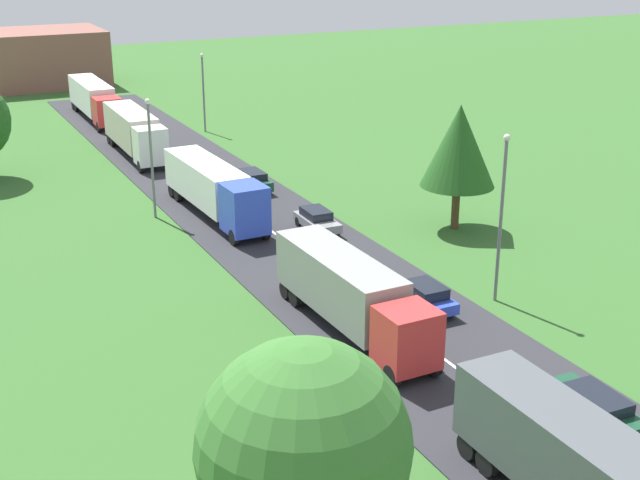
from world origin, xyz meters
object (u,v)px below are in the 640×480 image
object	(u,v)px
truck_fifth	(94,98)
lamppost_fourth	(203,88)
car_fourth	(317,220)
car_third	(424,296)
tree_oak	(303,446)
truck_second	(350,292)
lamppost_second	(501,211)
tree_pine	(459,146)
car_fifth	(251,180)
truck_third	(214,187)
distant_building	(44,58)
car_second	(593,407)
lamppost_third	(151,152)
truck_fourth	(134,131)

from	to	relation	value
truck_fifth	lamppost_fourth	distance (m)	13.26
truck_fifth	car_fourth	world-z (taller)	truck_fifth
car_third	tree_oak	world-z (taller)	tree_oak
truck_second	lamppost_second	size ratio (longest dim) A/B	1.33
lamppost_second	tree_pine	xyz separation A→B (m)	(4.78, 10.56, 0.54)
car_fifth	truck_third	bearing A→B (deg)	-134.39
car_fifth	distant_building	bearing A→B (deg)	95.73
car_second	lamppost_second	distance (m)	13.02
truck_second	car_second	bearing A→B (deg)	-68.96
truck_fifth	car_fifth	world-z (taller)	truck_fifth
lamppost_fourth	tree_pine	xyz separation A→B (m)	(5.08, -34.16, 1.33)
car_fifth	lamppost_fourth	bearing A→B (deg)	80.00
lamppost_third	tree_pine	xyz separation A→B (m)	(16.86, -10.98, 0.98)
car_third	tree_oak	xyz separation A→B (m)	(-14.66, -16.40, 5.03)
truck_third	tree_pine	bearing A→B (deg)	-34.86
car_fifth	lamppost_fourth	size ratio (longest dim) A/B	0.59
truck_third	lamppost_fourth	bearing A→B (deg)	71.94
truck_third	truck_fourth	world-z (taller)	truck_fourth
car_fourth	distant_building	distance (m)	64.29
truck_third	lamppost_third	bearing A→B (deg)	154.12
lamppost_second	truck_third	bearing A→B (deg)	113.12
tree_oak	truck_fourth	bearing A→B (deg)	79.58
truck_third	car_fourth	size ratio (longest dim) A/B	3.25
car_fourth	truck_fourth	bearing A→B (deg)	102.13
truck_third	lamppost_second	size ratio (longest dim) A/B	1.45
lamppost_third	tree_pine	bearing A→B (deg)	-33.06
truck_second	lamppost_fourth	xyz separation A→B (m)	(8.38, 44.62, 2.07)
truck_fourth	lamppost_fourth	bearing A→B (deg)	36.59
car_third	car_fourth	distance (m)	13.44
lamppost_second	lamppost_third	size ratio (longest dim) A/B	1.11
car_fifth	tree_oak	distance (m)	43.17
car_fourth	lamppost_third	distance (m)	11.96
car_second	tree_oak	world-z (taller)	tree_oak
truck_fourth	lamppost_third	distance (m)	17.36
car_fourth	tree_pine	xyz separation A→B (m)	(8.33, -3.47, 4.71)
car_fourth	tree_oak	size ratio (longest dim) A/B	0.46
car_third	tree_oak	size ratio (longest dim) A/B	0.45
lamppost_fourth	truck_fifth	bearing A→B (deg)	128.40
truck_second	lamppost_second	distance (m)	9.14
lamppost_fourth	truck_fourth	bearing A→B (deg)	-143.41
truck_second	car_fourth	bearing A→B (deg)	69.77
car_fourth	lamppost_second	bearing A→B (deg)	-75.79
truck_fourth	tree_oak	world-z (taller)	tree_oak
car_third	tree_pine	size ratio (longest dim) A/B	0.49
truck_second	car_fifth	distance (m)	24.82
truck_fourth	tree_oak	bearing A→B (deg)	-100.42
truck_third	car_second	xyz separation A→B (m)	(4.26, -31.38, -1.24)
truck_fifth	car_second	xyz separation A→B (m)	(4.26, -66.61, -1.29)
truck_third	truck_fifth	size ratio (longest dim) A/B	0.96
truck_fourth	lamppost_third	size ratio (longest dim) A/B	1.50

